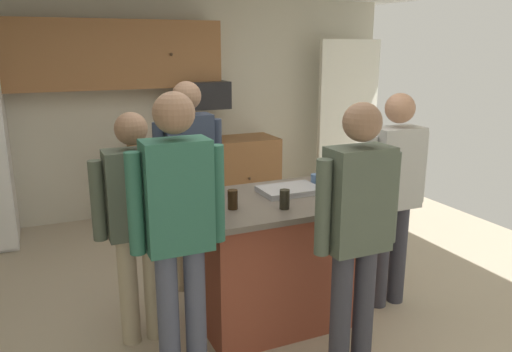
% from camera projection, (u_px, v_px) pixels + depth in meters
% --- Properties ---
extents(floor, '(7.04, 7.04, 0.00)m').
position_uv_depth(floor, '(236.00, 313.00, 3.91)').
color(floor, '#B7A88E').
rests_on(floor, ground).
extents(back_wall, '(6.40, 0.10, 2.60)m').
position_uv_depth(back_wall, '(149.00, 107.00, 6.05)').
color(back_wall, beige).
rests_on(back_wall, ground).
extents(french_door_window_panel, '(0.90, 0.06, 2.00)m').
position_uv_depth(french_door_window_panel, '(348.00, 116.00, 6.77)').
color(french_door_window_panel, white).
rests_on(french_door_window_panel, ground).
extents(cabinet_run_upper, '(2.40, 0.38, 0.75)m').
position_uv_depth(cabinet_run_upper, '(114.00, 55.00, 5.56)').
color(cabinet_run_upper, '#936038').
extents(cabinet_run_lower, '(1.80, 0.63, 0.90)m').
position_uv_depth(cabinet_run_lower, '(206.00, 176.00, 6.22)').
color(cabinet_run_lower, '#936038').
rests_on(cabinet_run_lower, ground).
extents(microwave_over_range, '(0.56, 0.40, 0.32)m').
position_uv_depth(microwave_over_range, '(204.00, 95.00, 5.98)').
color(microwave_over_range, black).
extents(kitchen_island, '(1.24, 0.90, 0.95)m').
position_uv_depth(kitchen_island, '(272.00, 259.00, 3.74)').
color(kitchen_island, brown).
rests_on(kitchen_island, ground).
extents(person_host_foreground, '(0.57, 0.22, 1.69)m').
position_uv_depth(person_host_foreground, '(394.00, 187.00, 3.82)').
color(person_host_foreground, '#383842').
rests_on(person_host_foreground, ground).
extents(person_guest_by_door, '(0.57, 0.23, 1.76)m').
position_uv_depth(person_guest_by_door, '(189.00, 172.00, 4.08)').
color(person_guest_by_door, tan).
rests_on(person_guest_by_door, ground).
extents(person_elder_center, '(0.57, 0.24, 1.79)m').
position_uv_depth(person_elder_center, '(178.00, 221.00, 2.89)').
color(person_elder_center, '#4C5166').
rests_on(person_elder_center, ground).
extents(person_guest_right, '(0.57, 0.23, 1.72)m').
position_uv_depth(person_guest_right, '(357.00, 224.00, 2.98)').
color(person_guest_right, '#383842').
rests_on(person_guest_right, ground).
extents(person_guest_left, '(0.57, 0.22, 1.62)m').
position_uv_depth(person_guest_left, '(136.00, 215.00, 3.34)').
color(person_guest_left, tan).
rests_on(person_guest_left, ground).
extents(tumbler_amber, '(0.07, 0.07, 0.13)m').
position_uv_depth(tumbler_amber, '(233.00, 200.00, 3.37)').
color(tumbler_amber, black).
rests_on(tumbler_amber, kitchen_island).
extents(mug_blue_stoneware, '(0.12, 0.08, 0.09)m').
position_uv_depth(mug_blue_stoneware, '(316.00, 180.00, 3.93)').
color(mug_blue_stoneware, '#4C6B99').
rests_on(mug_blue_stoneware, kitchen_island).
extents(glass_pilsner, '(0.07, 0.07, 0.14)m').
position_uv_depth(glass_pilsner, '(219.00, 187.00, 3.66)').
color(glass_pilsner, black).
rests_on(glass_pilsner, kitchen_island).
extents(glass_dark_ale, '(0.07, 0.07, 0.13)m').
position_uv_depth(glass_dark_ale, '(285.00, 199.00, 3.38)').
color(glass_dark_ale, black).
rests_on(glass_dark_ale, kitchen_island).
extents(serving_tray, '(0.44, 0.30, 0.04)m').
position_uv_depth(serving_tray, '(289.00, 190.00, 3.76)').
color(serving_tray, '#B7B7BC').
rests_on(serving_tray, kitchen_island).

